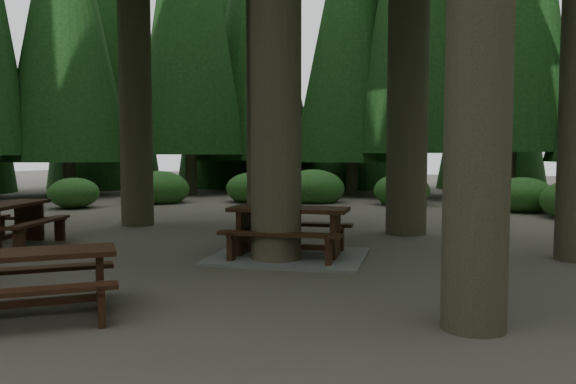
% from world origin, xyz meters
% --- Properties ---
extents(ground, '(80.00, 80.00, 0.00)m').
position_xyz_m(ground, '(0.00, 0.00, 0.00)').
color(ground, '#524B43').
rests_on(ground, ground).
extents(picnic_table_a, '(2.80, 2.40, 0.88)m').
position_xyz_m(picnic_table_a, '(0.90, 0.56, 0.31)').
color(picnic_table_a, gray).
rests_on(picnic_table_a, ground).
extents(picnic_table_b, '(2.04, 2.30, 0.84)m').
position_xyz_m(picnic_table_b, '(-4.63, -0.14, 0.56)').
color(picnic_table_b, '#331E0F').
rests_on(picnic_table_b, ground).
extents(picnic_table_e, '(2.20, 2.16, 0.74)m').
position_xyz_m(picnic_table_e, '(-0.55, -3.71, 0.49)').
color(picnic_table_e, '#331E0F').
rests_on(picnic_table_e, ground).
extents(shrub_ring, '(23.86, 24.64, 1.49)m').
position_xyz_m(shrub_ring, '(0.70, 0.75, 0.40)').
color(shrub_ring, '#215A1E').
rests_on(shrub_ring, ground).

